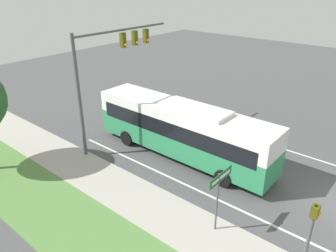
% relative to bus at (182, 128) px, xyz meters
% --- Properties ---
extents(lane_divider_near, '(0.14, 30.00, 0.01)m').
position_rel_bus_xyz_m(lane_divider_near, '(-2.33, -8.83, -1.91)').
color(lane_divider_near, silver).
rests_on(lane_divider_near, ground_plane).
extents(bus, '(2.60, 11.73, 3.45)m').
position_rel_bus_xyz_m(bus, '(0.00, 0.00, 0.00)').
color(bus, '#2D8956').
rests_on(bus, ground_plane).
extents(signal_gantry, '(7.52, 0.41, 7.41)m').
position_rel_bus_xyz_m(signal_gantry, '(-1.29, 4.58, 3.55)').
color(signal_gantry, '#4C4C51').
rests_on(signal_gantry, ground_plane).
extents(pedestrian_signal, '(0.28, 0.34, 3.40)m').
position_rel_bus_xyz_m(pedestrian_signal, '(-4.50, -8.89, 0.38)').
color(pedestrian_signal, '#4C4C51').
rests_on(pedestrian_signal, ground_plane).
extents(street_sign, '(1.63, 0.08, 2.95)m').
position_rel_bus_xyz_m(street_sign, '(-4.20, -5.12, 0.21)').
color(street_sign, '#4C4C51').
rests_on(street_sign, ground_plane).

